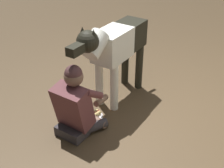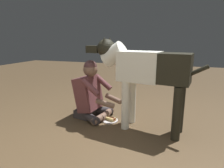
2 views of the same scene
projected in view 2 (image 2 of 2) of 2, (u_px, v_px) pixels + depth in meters
name	position (u px, v px, depth m)	size (l,w,h in m)	color
ground_plane	(125.00, 144.00, 2.16)	(14.09, 14.09, 0.00)	brown
person_sitting_on_floor	(91.00, 94.00, 2.85)	(0.71, 0.57, 0.86)	#393438
large_dog	(144.00, 70.00, 2.39)	(1.56, 0.46, 1.19)	white
hot_dog_on_plate	(110.00, 119.00, 2.78)	(0.23, 0.23, 0.06)	silver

